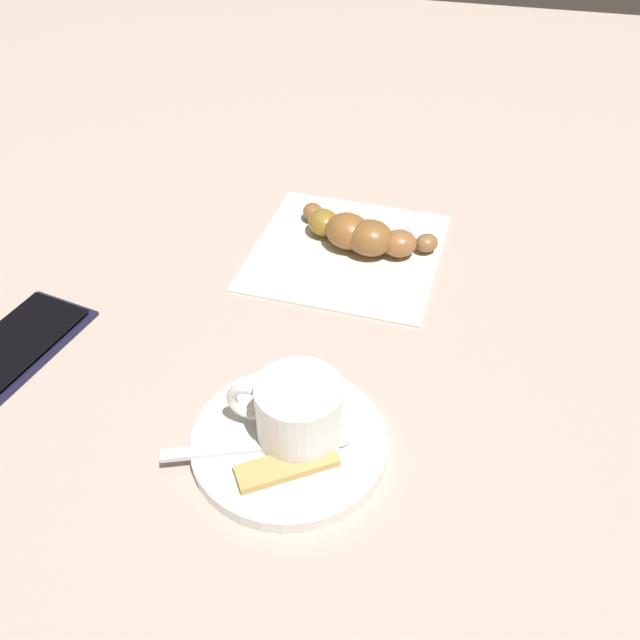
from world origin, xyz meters
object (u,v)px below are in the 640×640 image
object	(u,v)px
saucer	(290,442)
sugar_packet	(287,466)
napkin	(342,250)
cell_phone	(5,355)
espresso_cup	(297,411)
teaspoon	(290,442)
croissant	(359,233)

from	to	relation	value
saucer	sugar_packet	xyz separation A→B (m)	(0.03, 0.01, 0.01)
sugar_packet	napkin	xyz separation A→B (m)	(-0.26, -0.02, -0.01)
sugar_packet	cell_phone	distance (m)	0.26
saucer	cell_phone	bearing A→B (deg)	-98.00
saucer	cell_phone	world-z (taller)	saucer
espresso_cup	teaspoon	xyz separation A→B (m)	(0.01, -0.00, -0.02)
sugar_packet	cell_phone	world-z (taller)	sugar_packet
sugar_packet	napkin	distance (m)	0.26
sugar_packet	napkin	world-z (taller)	sugar_packet
espresso_cup	croissant	distance (m)	0.24
teaspoon	croissant	bearing A→B (deg)	-179.88
espresso_cup	napkin	world-z (taller)	espresso_cup
saucer	teaspoon	bearing A→B (deg)	21.77
espresso_cup	croissant	world-z (taller)	espresso_cup
cell_phone	saucer	bearing A→B (deg)	82.00
saucer	espresso_cup	world-z (taller)	espresso_cup
espresso_cup	sugar_packet	size ratio (longest dim) A/B	1.19
napkin	cell_phone	bearing A→B (deg)	-48.73
napkin	cell_phone	distance (m)	0.31
sugar_packet	croissant	world-z (taller)	croissant
saucer	croissant	distance (m)	0.25
napkin	croissant	xyz separation A→B (m)	(-0.01, 0.01, 0.02)
teaspoon	napkin	size ratio (longest dim) A/B	0.73
espresso_cup	teaspoon	distance (m)	0.02
sugar_packet	napkin	size ratio (longest dim) A/B	0.39
teaspoon	saucer	bearing A→B (deg)	-158.23
sugar_packet	cell_phone	size ratio (longest dim) A/B	0.43
napkin	croissant	world-z (taller)	croissant
espresso_cup	teaspoon	bearing A→B (deg)	-16.41
cell_phone	espresso_cup	bearing A→B (deg)	83.06
teaspoon	croissant	xyz separation A→B (m)	(-0.25, -0.00, 0.01)
saucer	teaspoon	xyz separation A→B (m)	(0.01, 0.00, 0.01)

